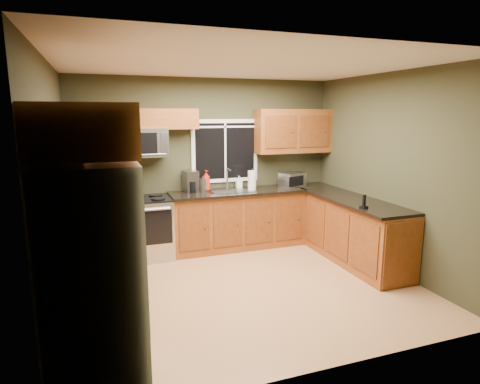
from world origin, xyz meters
TOP-DOWN VIEW (x-y plane):
  - floor at (0.00, 0.00)m, footprint 4.20×4.20m
  - ceiling at (0.00, 0.00)m, footprint 4.20×4.20m
  - back_wall at (0.00, 1.80)m, footprint 4.20×0.00m
  - front_wall at (0.00, -1.80)m, footprint 4.20×0.00m
  - left_wall at (-2.10, 0.00)m, footprint 0.00×3.60m
  - right_wall at (2.10, 0.00)m, footprint 0.00×3.60m
  - window at (0.30, 1.78)m, footprint 1.12×0.03m
  - base_cabinets_left at (-1.80, 0.48)m, footprint 0.60×2.65m
  - countertop_left at (-1.78, 0.48)m, footprint 0.65×2.65m
  - base_cabinets_back at (0.42, 1.50)m, footprint 2.17×0.60m
  - countertop_back at (0.42, 1.48)m, footprint 2.17×0.65m
  - base_cabinets_peninsula at (1.80, 0.54)m, footprint 0.60×2.52m
  - countertop_peninsula at (1.78, 0.55)m, footprint 0.65×2.50m
  - upper_cabinets_left at (-1.94, 0.48)m, footprint 0.33×2.65m
  - upper_cabinets_back_left at (-0.85, 1.64)m, footprint 1.30×0.33m
  - upper_cabinets_back_right at (1.45, 1.64)m, footprint 1.30×0.33m
  - upper_cabinet_over_fridge at (-1.74, -1.30)m, footprint 0.72×0.90m
  - refrigerator at (-1.74, -1.30)m, footprint 0.74×0.90m
  - range at (-1.05, 1.47)m, footprint 0.76×0.69m
  - microwave at (-1.05, 1.61)m, footprint 0.76×0.41m
  - sink at (0.30, 1.49)m, footprint 0.60×0.42m
  - toaster_oven at (1.38, 1.50)m, footprint 0.46×0.41m
  - coffee_maker at (-0.31, 1.64)m, footprint 0.23×0.29m
  - kettle at (-0.13, 1.62)m, footprint 0.17×0.17m
  - paper_towel_roll at (0.65, 1.47)m, footprint 0.16×0.16m
  - soap_bottle_a at (-0.06, 1.65)m, footprint 0.15×0.15m
  - soap_bottle_b at (0.51, 1.70)m, footprint 0.09×0.09m
  - cordless_phone at (1.55, -0.22)m, footprint 0.10×0.10m

SIDE VIEW (x-z plane):
  - floor at x=0.00m, z-range 0.00..0.00m
  - base_cabinets_peninsula at x=1.80m, z-range 0.00..0.90m
  - base_cabinets_left at x=-1.80m, z-range 0.00..0.90m
  - base_cabinets_back at x=0.42m, z-range 0.00..0.90m
  - range at x=-1.05m, z-range 0.00..0.94m
  - refrigerator at x=-1.74m, z-range 0.00..1.80m
  - countertop_left at x=-1.78m, z-range 0.90..0.94m
  - countertop_back at x=0.42m, z-range 0.90..0.94m
  - countertop_peninsula at x=1.78m, z-range 0.90..0.94m
  - sink at x=0.30m, z-range 0.77..1.13m
  - cordless_phone at x=1.55m, z-range 0.90..1.09m
  - soap_bottle_b at x=0.51m, z-range 0.94..1.14m
  - kettle at x=-0.13m, z-range 0.93..1.17m
  - toaster_oven at x=1.38m, z-range 0.94..1.18m
  - coffee_maker at x=-0.31m, z-range 0.93..1.26m
  - paper_towel_roll at x=0.65m, z-range 0.92..1.27m
  - soap_bottle_a at x=-0.06m, z-range 0.94..1.27m
  - back_wall at x=0.00m, z-range -0.75..3.45m
  - front_wall at x=0.00m, z-range -0.75..3.45m
  - left_wall at x=-2.10m, z-range -0.45..3.15m
  - right_wall at x=2.10m, z-range -0.45..3.15m
  - window at x=0.30m, z-range 1.04..2.06m
  - microwave at x=-1.05m, z-range 1.52..1.94m
  - upper_cabinets_left at x=-1.94m, z-range 1.50..2.22m
  - upper_cabinets_back_right at x=1.45m, z-range 1.50..2.22m
  - upper_cabinet_over_fridge at x=-1.74m, z-range 1.84..2.22m
  - upper_cabinets_back_left at x=-0.85m, z-range 1.92..2.22m
  - ceiling at x=0.00m, z-range 2.70..2.70m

